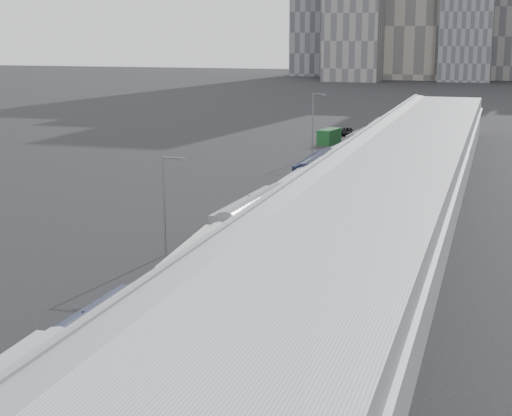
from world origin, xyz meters
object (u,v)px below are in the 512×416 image
at_px(bus_5, 317,174).
at_px(shipping_container, 329,136).
at_px(bus_4, 302,192).
at_px(street_lamp_far, 314,121).
at_px(suv, 347,132).
at_px(bus_8, 381,132).
at_px(bus_6, 351,156).
at_px(street_lamp_near, 166,199).
at_px(bus_7, 362,143).
at_px(bus_1, 90,350).
at_px(bus_3, 254,222).
at_px(bus_2, 199,268).

xyz_separation_m(bus_5, shipping_container, (-6.77, 39.09, -0.41)).
bearing_deg(bus_4, street_lamp_far, 100.62).
bearing_deg(suv, bus_8, -54.00).
relative_size(bus_5, bus_8, 1.01).
distance_m(bus_5, bus_6, 16.64).
height_order(bus_6, street_lamp_near, street_lamp_near).
bearing_deg(bus_4, bus_6, 88.82).
relative_size(bus_5, bus_7, 1.08).
xyz_separation_m(bus_7, shipping_container, (-7.15, 8.48, -0.26)).
height_order(bus_1, shipping_container, bus_1).
xyz_separation_m(bus_6, bus_7, (-0.76, 14.01, -0.08)).
distance_m(bus_7, street_lamp_far, 10.13).
distance_m(street_lamp_near, shipping_container, 72.10).
xyz_separation_m(bus_4, street_lamp_near, (-6.13, -22.18, 3.28)).
xyz_separation_m(bus_5, street_lamp_far, (-5.95, 23.79, 3.85)).
xyz_separation_m(bus_8, shipping_container, (-7.95, -5.51, -0.38)).
height_order(bus_3, bus_4, bus_3).
relative_size(bus_1, bus_2, 0.98).
distance_m(bus_1, street_lamp_far, 80.31).
height_order(bus_3, shipping_container, bus_3).
distance_m(bus_7, street_lamp_near, 63.86).
bearing_deg(bus_1, bus_2, 90.86).
height_order(street_lamp_near, street_lamp_far, street_lamp_far).
distance_m(street_lamp_near, suv, 84.56).
height_order(bus_8, shipping_container, bus_8).
distance_m(bus_2, bus_4, 29.35).
bearing_deg(bus_5, shipping_container, 99.65).
relative_size(bus_2, street_lamp_near, 1.45).
xyz_separation_m(bus_1, street_lamp_far, (-6.14, 79.97, 4.05)).
relative_size(bus_7, street_lamp_near, 1.49).
bearing_deg(suv, shipping_container, -103.46).
bearing_deg(bus_6, bus_8, 92.45).
bearing_deg(bus_2, shipping_container, 90.41).
bearing_deg(shipping_container, bus_7, -39.67).
bearing_deg(suv, bus_5, -93.23).
bearing_deg(bus_5, bus_8, 88.31).
relative_size(bus_3, shipping_container, 2.52).
height_order(bus_1, bus_6, bus_6).
bearing_deg(bus_8, bus_3, -91.86).
bearing_deg(bus_5, bus_7, 89.12).
bearing_deg(street_lamp_far, bus_1, -85.61).
xyz_separation_m(street_lamp_near, shipping_container, (-1.40, 71.99, -3.64)).
distance_m(bus_4, bus_7, 41.34).
height_order(bus_2, bus_7, bus_7).
bearing_deg(suv, bus_6, -88.33).
distance_m(bus_2, bus_3, 13.84).
relative_size(bus_6, bus_7, 1.05).
xyz_separation_m(bus_1, street_lamp_near, (-5.55, 23.29, 3.44)).
xyz_separation_m(bus_1, bus_6, (0.95, 72.79, 0.14)).
relative_size(bus_3, street_lamp_near, 1.67).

